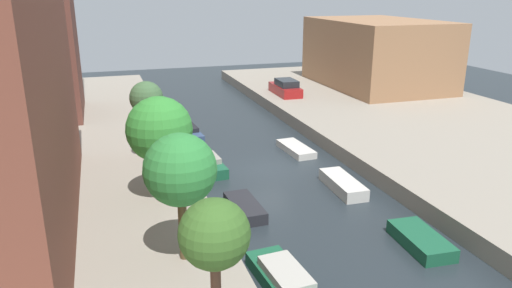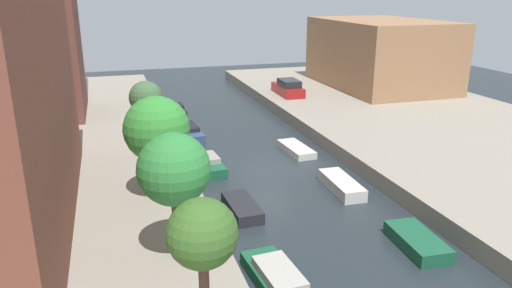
{
  "view_description": "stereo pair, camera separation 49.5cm",
  "coord_description": "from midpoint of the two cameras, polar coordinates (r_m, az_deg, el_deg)",
  "views": [
    {
      "loc": [
        -9.44,
        -26.71,
        10.84
      ],
      "look_at": [
        0.05,
        2.67,
        0.87
      ],
      "focal_mm": 34.02,
      "sensor_mm": 36.0,
      "label": 1
    },
    {
      "loc": [
        -8.97,
        -26.86,
        10.84
      ],
      "look_at": [
        0.05,
        2.67,
        0.87
      ],
      "focal_mm": 34.02,
      "sensor_mm": 36.0,
      "label": 2
    }
  ],
  "objects": [
    {
      "name": "moored_boat_right_2",
      "position": [
        27.65,
        10.52,
        -4.74
      ],
      "size": [
        1.44,
        3.81,
        0.67
      ],
      "color": "beige",
      "rests_on": "ground_plane"
    },
    {
      "name": "moored_boat_right_1",
      "position": [
        22.72,
        19.03,
        -10.8
      ],
      "size": [
        1.76,
        3.35,
        0.6
      ],
      "color": "#195638",
      "rests_on": "ground_plane"
    },
    {
      "name": "moored_boat_left_3",
      "position": [
        30.09,
        -5.22,
        -2.47
      ],
      "size": [
        1.75,
        3.46,
        0.94
      ],
      "color": "#195638",
      "rests_on": "ground_plane"
    },
    {
      "name": "moored_boat_left_4",
      "position": [
        37.15,
        -7.58,
        1.42
      ],
      "size": [
        1.81,
        4.46,
        0.93
      ],
      "color": "#33476B",
      "rests_on": "ground_plane"
    },
    {
      "name": "street_tree_2",
      "position": [
        23.38,
        -11.01,
        1.69
      ],
      "size": [
        3.16,
        3.16,
        5.04
      ],
      "color": "brown",
      "rests_on": "quay_left"
    },
    {
      "name": "low_block_right",
      "position": [
        52.5,
        14.61,
        10.27
      ],
      "size": [
        10.0,
        15.21,
        6.75
      ],
      "primitive_type": "cube",
      "color": "#9E704C",
      "rests_on": "quay_right"
    },
    {
      "name": "moored_boat_right_3",
      "position": [
        33.58,
        5.16,
        -0.59
      ],
      "size": [
        1.6,
        3.74,
        0.46
      ],
      "color": "beige",
      "rests_on": "ground_plane"
    },
    {
      "name": "moored_boat_left_2",
      "position": [
        24.6,
        -1.08,
        -7.48
      ],
      "size": [
        1.42,
        3.28,
        0.59
      ],
      "color": "#232328",
      "rests_on": "ground_plane"
    },
    {
      "name": "moored_boat_left_1",
      "position": [
        18.82,
        3.52,
        -15.86
      ],
      "size": [
        1.83,
        4.61,
        0.93
      ],
      "color": "#195638",
      "rests_on": "ground_plane"
    },
    {
      "name": "street_tree_3",
      "position": [
        28.94,
        -12.34,
        5.19
      ],
      "size": [
        1.94,
        1.94,
        4.74
      ],
      "color": "brown",
      "rests_on": "quay_left"
    },
    {
      "name": "quay_left",
      "position": [
        29.29,
        -27.26,
        -4.87
      ],
      "size": [
        20.0,
        64.0,
        1.0
      ],
      "primitive_type": "cube",
      "color": "gray",
      "rests_on": "ground_plane"
    },
    {
      "name": "moored_boat_left_5",
      "position": [
        44.02,
        -9.15,
        3.92
      ],
      "size": [
        1.69,
        3.06,
        0.88
      ],
      "color": "#232328",
      "rests_on": "ground_plane"
    },
    {
      "name": "ground_plane",
      "position": [
        30.33,
        1.85,
        -3.05
      ],
      "size": [
        84.0,
        84.0,
        0.0
      ],
      "primitive_type": "plane",
      "color": "#232B30"
    },
    {
      "name": "street_tree_0",
      "position": [
        12.8,
        -5.21,
        -10.77
      ],
      "size": [
        1.9,
        1.9,
        4.74
      ],
      "color": "brown",
      "rests_on": "quay_left"
    },
    {
      "name": "quay_right",
      "position": [
        37.56,
        24.08,
        0.32
      ],
      "size": [
        20.0,
        64.0,
        1.0
      ],
      "primitive_type": "cube",
      "color": "gray",
      "rests_on": "ground_plane"
    },
    {
      "name": "parked_car",
      "position": [
        47.06,
        4.1,
        6.57
      ],
      "size": [
        2.0,
        4.76,
        1.49
      ],
      "color": "maroon",
      "rests_on": "quay_right"
    },
    {
      "name": "street_tree_1",
      "position": [
        17.72,
        -8.85,
        -3.06
      ],
      "size": [
        2.69,
        2.69,
        4.94
      ],
      "color": "brown",
      "rests_on": "quay_left"
    }
  ]
}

